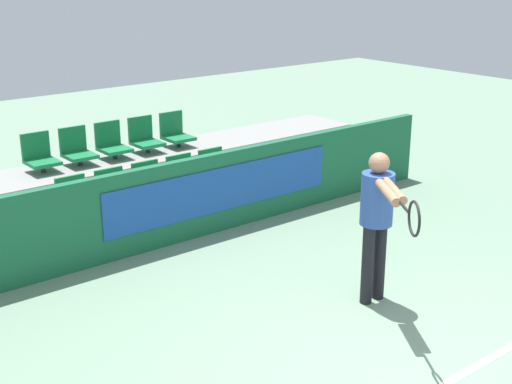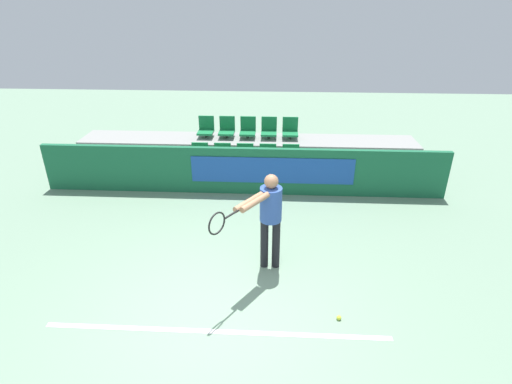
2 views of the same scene
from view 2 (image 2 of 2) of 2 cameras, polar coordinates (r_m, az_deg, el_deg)
ground_plane at (r=5.94m, az=-5.28°, el=-17.24°), size 30.00×30.00×0.00m
court_baseline at (r=5.73m, az=-5.70°, el=-19.21°), size 4.70×0.08×0.01m
barrier_wall at (r=8.99m, az=-1.85°, el=3.04°), size 9.08×0.14×1.09m
bleacher_tier_front at (r=9.70m, az=-1.63°, el=2.48°), size 8.68×1.05×0.38m
bleacher_tier_middle at (r=10.60m, az=-1.19°, el=5.69°), size 8.68×1.05×0.75m
stadium_chair_0 at (r=9.81m, az=-8.06°, el=5.06°), size 0.40×0.44×0.53m
stadium_chair_1 at (r=9.72m, az=-4.86°, el=5.03°), size 0.40×0.44×0.53m
stadium_chair_2 at (r=9.66m, az=-1.60°, el=4.98°), size 0.40×0.44×0.53m
stadium_chair_3 at (r=9.63m, az=1.68°, el=4.92°), size 0.40×0.44×0.53m
stadium_chair_4 at (r=9.64m, az=4.97°, el=4.84°), size 0.40×0.44×0.53m
stadium_chair_5 at (r=10.67m, az=-7.16°, el=8.97°), size 0.40×0.44×0.53m
stadium_chair_6 at (r=10.58m, az=-4.19°, el=8.97°), size 0.40×0.44×0.53m
stadium_chair_7 at (r=10.53m, az=-1.17°, el=8.95°), size 0.40×0.44×0.53m
stadium_chair_8 at (r=10.51m, az=1.86°, el=8.90°), size 0.40×0.44×0.53m
stadium_chair_9 at (r=10.51m, az=4.91°, el=8.82°), size 0.40×0.44×0.53m
tennis_player at (r=6.22m, az=1.76°, el=-2.97°), size 0.96×1.35×1.67m
tennis_ball at (r=5.96m, az=11.76°, el=-17.17°), size 0.07×0.07×0.07m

